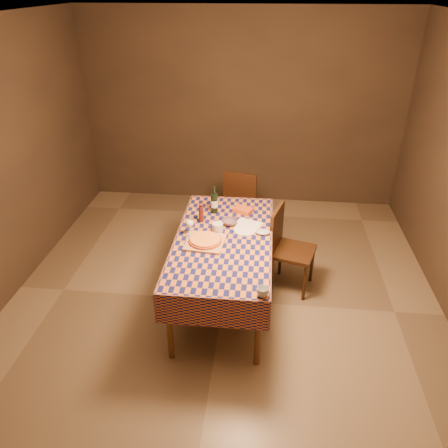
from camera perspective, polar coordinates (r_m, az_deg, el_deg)
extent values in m
plane|color=brown|center=(4.68, -0.06, -9.95)|extent=(5.00, 5.00, 0.00)
plane|color=white|center=(3.63, -0.09, 25.17)|extent=(5.00, 5.00, 0.00)
cube|color=#34271D|center=(6.32, 2.36, 14.52)|extent=(4.50, 0.10, 2.70)
cube|color=#34271D|center=(1.99, -8.40, -25.26)|extent=(4.50, 0.10, 2.70)
cylinder|color=brown|center=(3.87, -7.14, -12.95)|extent=(0.06, 0.06, 0.75)
cylinder|color=brown|center=(3.79, 4.47, -13.81)|extent=(0.06, 0.06, 0.75)
cylinder|color=brown|center=(5.19, -3.29, -0.65)|extent=(0.06, 0.06, 0.75)
cylinder|color=brown|center=(5.13, 5.12, -1.08)|extent=(0.06, 0.06, 0.75)
cube|color=brown|center=(4.25, -0.07, -2.21)|extent=(0.90, 1.80, 0.03)
cube|color=brown|center=(4.24, -0.07, -1.98)|extent=(0.92, 1.82, 0.02)
cube|color=brown|center=(3.59, -1.62, -11.49)|extent=(0.94, 0.01, 0.30)
cube|color=brown|center=(5.10, 1.00, 1.99)|extent=(0.94, 0.01, 0.30)
cube|color=brown|center=(4.38, -6.14, -3.21)|extent=(0.01, 1.84, 0.30)
cube|color=brown|center=(4.30, 6.12, -3.89)|extent=(0.01, 1.84, 0.30)
cube|color=tan|center=(4.15, -2.47, -2.41)|extent=(0.39, 0.39, 0.02)
cylinder|color=#A23E1B|center=(4.14, -2.48, -2.18)|extent=(0.39, 0.39, 0.02)
cylinder|color=orange|center=(4.13, -2.48, -1.99)|extent=(0.35, 0.35, 0.01)
cylinder|color=#451610|center=(4.49, -2.99, 1.29)|extent=(0.06, 0.06, 0.17)
sphere|color=#451610|center=(4.44, -3.02, 2.49)|extent=(0.04, 0.04, 0.04)
imported|color=#5B414C|center=(4.46, 0.75, 0.23)|extent=(0.17, 0.17, 0.05)
cylinder|color=silver|center=(4.32, -4.47, -1.26)|extent=(0.09, 0.09, 0.00)
cylinder|color=silver|center=(4.30, -4.49, -0.81)|extent=(0.01, 0.01, 0.07)
sphere|color=silver|center=(4.26, -4.53, 0.08)|extent=(0.08, 0.08, 0.08)
ellipsoid|color=#390806|center=(4.26, -4.53, -0.03)|extent=(0.05, 0.05, 0.03)
cylinder|color=black|center=(4.66, -1.27, 2.70)|extent=(0.08, 0.08, 0.21)
cylinder|color=black|center=(4.59, -1.29, 4.37)|extent=(0.03, 0.03, 0.09)
cylinder|color=beige|center=(4.66, -1.27, 2.70)|extent=(0.09, 0.09, 0.08)
cylinder|color=silver|center=(4.33, -0.83, -0.45)|extent=(0.12, 0.12, 0.09)
cube|color=#B34417|center=(4.70, 2.52, 1.82)|extent=(0.23, 0.20, 0.05)
cylinder|color=white|center=(4.36, 2.77, -0.80)|extent=(0.27, 0.27, 0.01)
imported|color=silver|center=(3.50, 5.07, -8.84)|extent=(0.10, 0.10, 0.08)
cube|color=silver|center=(4.48, 3.12, -0.04)|extent=(0.32, 0.29, 0.00)
ellipsoid|color=#A5B5D3|center=(4.31, 5.10, -1.03)|extent=(0.17, 0.14, 0.04)
cube|color=black|center=(5.66, 2.62, 2.92)|extent=(0.50, 0.50, 0.04)
cube|color=black|center=(5.38, 2.07, 4.41)|extent=(0.42, 0.13, 0.46)
cylinder|color=black|center=(5.88, 4.76, 1.35)|extent=(0.04, 0.04, 0.43)
cylinder|color=black|center=(5.96, 1.41, 1.88)|extent=(0.04, 0.04, 0.43)
cylinder|color=black|center=(5.57, 3.81, -0.29)|extent=(0.04, 0.04, 0.43)
cylinder|color=black|center=(5.66, 0.30, 0.29)|extent=(0.04, 0.04, 0.43)
cube|color=black|center=(4.68, 9.07, -3.60)|extent=(0.52, 0.52, 0.04)
cube|color=black|center=(4.59, 6.89, -0.48)|extent=(0.15, 0.41, 0.46)
cylinder|color=black|center=(4.64, 10.47, -7.60)|extent=(0.04, 0.04, 0.43)
cylinder|color=black|center=(4.93, 11.40, -5.24)|extent=(0.04, 0.04, 0.43)
cylinder|color=black|center=(4.70, 6.17, -6.69)|extent=(0.04, 0.04, 0.43)
cylinder|color=black|center=(4.98, 7.36, -4.41)|extent=(0.04, 0.04, 0.43)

